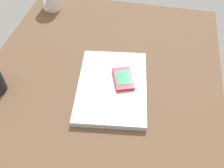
# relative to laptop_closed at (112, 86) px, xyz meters

# --- Properties ---
(desk_surface) EXTENTS (1.20, 0.80, 0.03)m
(desk_surface) POSITION_rel_laptop_closed_xyz_m (0.08, -0.05, -0.02)
(desk_surface) COLOR brown
(desk_surface) RESTS_ON ground
(laptop_closed) EXTENTS (0.33, 0.26, 0.02)m
(laptop_closed) POSITION_rel_laptop_closed_xyz_m (0.00, 0.00, 0.00)
(laptop_closed) COLOR #B7BABC
(laptop_closed) RESTS_ON desk_surface
(cell_phone_on_laptop) EXTENTS (0.11, 0.09, 0.01)m
(cell_phone_on_laptop) POSITION_rel_laptop_closed_xyz_m (-0.03, 0.03, 0.02)
(cell_phone_on_laptop) COLOR red
(cell_phone_on_laptop) RESTS_ON laptop_closed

